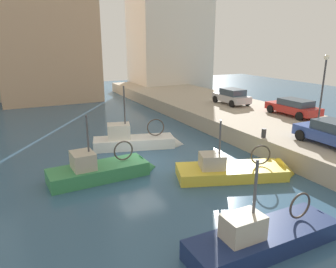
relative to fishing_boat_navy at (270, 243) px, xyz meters
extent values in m
plane|color=#335675|center=(-1.17, 9.15, -0.10)|extent=(80.00, 80.00, 0.00)
cube|color=#ADA08C|center=(10.33, 9.15, 0.50)|extent=(9.00, 56.00, 1.20)
cube|color=navy|center=(-0.31, 0.00, -0.10)|extent=(5.69, 1.63, 1.41)
cone|color=navy|center=(2.89, 0.00, -0.10)|extent=(0.90, 1.46, 1.46)
cube|color=#896B4C|center=(-0.31, 0.00, 0.53)|extent=(5.46, 1.50, 0.08)
cube|color=#B7AD99|center=(-1.28, 0.00, 1.00)|extent=(1.32, 0.91, 0.86)
cylinder|color=#4C4C51|center=(-0.88, 0.00, 1.90)|extent=(0.10, 0.10, 2.73)
torus|color=#3F3833|center=(1.28, 0.00, 1.15)|extent=(1.01, 0.08, 1.01)
sphere|color=white|center=(-2.02, 0.89, 0.11)|extent=(0.32, 0.32, 0.32)
cube|color=#388951|center=(-3.82, 8.35, -0.10)|extent=(5.12, 2.00, 1.42)
cone|color=#388951|center=(-0.95, 8.47, -0.10)|extent=(0.97, 1.64, 1.60)
cube|color=#B2A893|center=(-3.82, 8.35, 0.54)|extent=(4.91, 1.85, 0.08)
cube|color=#B7AD99|center=(-4.58, 8.31, 1.02)|extent=(1.13, 1.36, 0.88)
cylinder|color=#4C4C51|center=(-4.26, 8.33, 1.93)|extent=(0.10, 0.10, 2.78)
torus|color=#3F3833|center=(-2.41, 8.41, 1.19)|extent=(1.09, 0.13, 1.08)
sphere|color=white|center=(-5.38, 9.26, 0.11)|extent=(0.32, 0.32, 0.32)
cube|color=white|center=(-0.38, 12.27, -0.10)|extent=(5.54, 2.98, 1.37)
cone|color=white|center=(2.51, 11.46, -0.10)|extent=(1.26, 1.64, 1.45)
cube|color=#896B4C|center=(-0.38, 12.27, 0.52)|extent=(5.30, 2.80, 0.08)
cube|color=beige|center=(-1.32, 12.53, 1.06)|extent=(1.70, 1.49, 1.01)
cylinder|color=#4C4C51|center=(-0.90, 12.42, 2.29)|extent=(0.10, 0.10, 3.54)
torus|color=#3F3833|center=(1.05, 11.87, 1.22)|extent=(1.16, 0.39, 1.18)
sphere|color=white|center=(-1.67, 13.55, 0.10)|extent=(0.32, 0.32, 0.32)
cube|color=gold|center=(2.41, 5.39, -0.10)|extent=(5.93, 3.77, 1.15)
cone|color=gold|center=(5.36, 4.32, -0.10)|extent=(1.46, 1.99, 1.79)
cube|color=#9E7A51|center=(2.41, 5.39, 0.42)|extent=(5.66, 3.55, 0.08)
cube|color=#B7AD99|center=(1.44, 5.74, 0.85)|extent=(1.53, 1.46, 0.78)
cylinder|color=#4C4C51|center=(1.79, 5.62, 1.71)|extent=(0.10, 0.10, 2.59)
torus|color=#3F3833|center=(3.88, 4.86, 1.07)|extent=(1.05, 0.44, 1.08)
sphere|color=white|center=(1.21, 6.99, 0.07)|extent=(0.32, 0.32, 0.32)
cube|color=#334C9E|center=(8.55, 4.27, 1.67)|extent=(1.80, 4.22, 0.61)
cylinder|color=black|center=(7.68, 5.71, 1.42)|extent=(0.22, 0.64, 0.64)
cylinder|color=black|center=(9.45, 5.69, 1.42)|extent=(0.22, 0.64, 0.64)
cube|color=red|center=(12.51, 10.78, 1.65)|extent=(1.80, 4.38, 0.56)
cube|color=#384756|center=(12.51, 10.57, 2.17)|extent=(1.57, 2.46, 0.48)
cylinder|color=black|center=(11.62, 12.26, 1.42)|extent=(0.22, 0.64, 0.64)
cylinder|color=black|center=(13.38, 12.28, 1.42)|extent=(0.22, 0.64, 0.64)
cylinder|color=black|center=(11.64, 9.29, 1.42)|extent=(0.22, 0.64, 0.64)
cylinder|color=black|center=(13.40, 9.31, 1.42)|extent=(0.22, 0.64, 0.64)
cube|color=#B7B7BC|center=(11.08, 16.81, 1.67)|extent=(1.80, 3.85, 0.61)
cube|color=#384756|center=(11.08, 16.62, 2.26)|extent=(1.57, 2.16, 0.56)
cylinder|color=black|center=(10.22, 18.12, 1.42)|extent=(0.23, 0.64, 0.64)
cylinder|color=black|center=(11.98, 18.10, 1.42)|extent=(0.23, 0.64, 0.64)
cylinder|color=black|center=(10.19, 15.52, 1.42)|extent=(0.23, 0.64, 0.64)
cylinder|color=black|center=(11.95, 15.50, 1.42)|extent=(0.23, 0.64, 0.64)
cylinder|color=#2D2D33|center=(6.18, 7.15, 1.37)|extent=(0.28, 0.28, 0.55)
cylinder|color=#38383D|center=(11.83, 7.82, 3.35)|extent=(0.12, 0.12, 4.50)
sphere|color=#F2EACC|center=(11.83, 7.82, 5.75)|extent=(0.36, 0.36, 0.36)
cube|color=silver|center=(13.57, 34.52, 9.60)|extent=(10.18, 7.31, 19.40)
camera|label=1|loc=(-7.51, -7.02, 6.79)|focal=34.23mm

